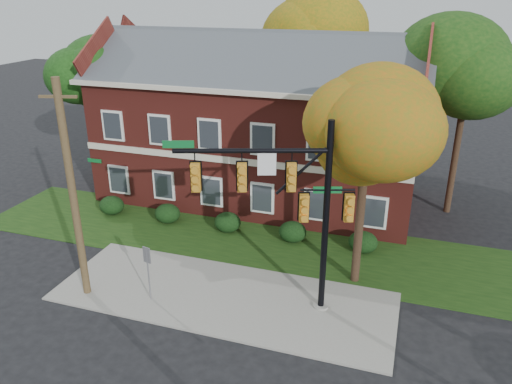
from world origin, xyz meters
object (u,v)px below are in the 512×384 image
(hedge_right, at_px, (293,232))
(traffic_signal, at_px, (289,199))
(tree_left_rear, at_px, (100,80))
(tree_near_right, at_px, (373,134))
(apartment_building, at_px, (259,116))
(hedge_left, at_px, (167,213))
(hedge_center, at_px, (228,222))
(tree_right_rear, at_px, (476,68))
(hedge_far_left, at_px, (112,205))
(utility_pole, at_px, (73,193))
(tree_far_rear, at_px, (313,36))
(sign_post, at_px, (148,265))
(hedge_far_right, at_px, (363,242))

(hedge_right, height_order, traffic_signal, traffic_signal)
(hedge_right, bearing_deg, tree_left_rear, 162.63)
(tree_near_right, bearing_deg, apartment_building, 131.77)
(hedge_left, relative_size, hedge_center, 1.00)
(hedge_center, distance_m, tree_right_rear, 14.94)
(hedge_far_left, xyz_separation_m, tree_right_rear, (18.31, 6.11, 7.60))
(apartment_building, distance_m, utility_pole, 12.95)
(tree_far_rear, bearing_deg, hedge_far_left, -122.50)
(hedge_right, relative_size, sign_post, 0.57)
(hedge_right, xyz_separation_m, tree_left_rear, (-13.23, 4.14, 6.16))
(hedge_right, xyz_separation_m, tree_near_right, (3.72, -2.83, 6.14))
(traffic_signal, xyz_separation_m, utility_pole, (-8.19, -1.57, -0.23))
(apartment_building, relative_size, tree_left_rear, 2.12)
(tree_right_rear, distance_m, tree_far_rear, 12.20)
(tree_far_rear, bearing_deg, sign_post, -95.98)
(tree_far_rear, bearing_deg, tree_near_right, -69.73)
(hedge_far_right, bearing_deg, tree_far_rear, 113.37)
(traffic_signal, bearing_deg, tree_near_right, 29.19)
(hedge_right, xyz_separation_m, sign_post, (-4.24, -6.80, 1.14))
(tree_near_right, xyz_separation_m, tree_right_rear, (4.09, 8.95, 1.45))
(apartment_building, height_order, hedge_far_left, apartment_building)
(hedge_far_left, height_order, tree_right_rear, tree_right_rear)
(tree_right_rear, bearing_deg, utility_pole, -138.03)
(hedge_right, distance_m, tree_left_rear, 15.17)
(hedge_left, relative_size, tree_left_rear, 0.16)
(tree_far_rear, height_order, traffic_signal, tree_far_rear)
(tree_left_rear, distance_m, tree_far_rear, 14.40)
(apartment_building, height_order, tree_near_right, apartment_building)
(hedge_center, bearing_deg, hedge_far_right, 0.00)
(apartment_building, relative_size, hedge_left, 13.43)
(utility_pole, bearing_deg, sign_post, -6.78)
(hedge_far_right, distance_m, utility_pole, 13.36)
(apartment_building, relative_size, hedge_far_left, 13.43)
(apartment_building, bearing_deg, tree_far_rear, 80.29)
(hedge_right, bearing_deg, hedge_left, 180.00)
(apartment_building, height_order, tree_far_rear, tree_far_rear)
(hedge_center, height_order, tree_far_rear, tree_far_rear)
(sign_post, bearing_deg, hedge_left, 124.56)
(hedge_left, bearing_deg, apartment_building, 56.33)
(hedge_far_left, xyz_separation_m, sign_post, (6.26, -6.80, 1.14))
(hedge_right, distance_m, tree_near_right, 7.72)
(apartment_building, height_order, traffic_signal, apartment_building)
(hedge_center, distance_m, sign_post, 6.93)
(hedge_center, height_order, hedge_right, same)
(utility_pole, bearing_deg, tree_near_right, 6.91)
(tree_near_right, height_order, tree_far_rear, tree_far_rear)
(tree_near_right, bearing_deg, hedge_right, 142.72)
(tree_near_right, height_order, sign_post, tree_near_right)
(hedge_far_left, relative_size, tree_left_rear, 0.16)
(hedge_left, bearing_deg, sign_post, -67.92)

